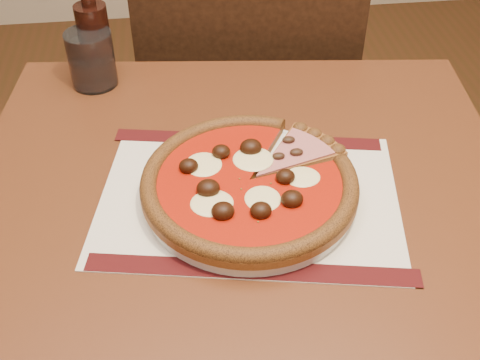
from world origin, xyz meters
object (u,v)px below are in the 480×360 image
water_glass (91,59)px  table (242,255)px  pizza (249,182)px  plate (249,192)px  chair_far (249,92)px  bottle (95,36)px

water_glass → table: bearing=-57.8°
table → pizza: (0.01, 0.01, 0.13)m
plate → pizza: (-0.00, -0.00, 0.02)m
chair_far → pizza: size_ratio=3.21×
chair_far → pizza: chair_far is taller
water_glass → bottle: 0.04m
table → chair_far: bearing=81.3°
table → bottle: 0.47m
table → water_glass: water_glass is taller
pizza → water_glass: bearing=124.6°
pizza → bottle: 0.44m
chair_far → plate: bearing=91.5°
chair_far → water_glass: chair_far is taller
plate → bottle: 0.44m
table → water_glass: 0.44m
table → bottle: bearing=119.0°
water_glass → bottle: size_ratio=0.52×
plate → pizza: pizza is taller
table → plate: plate is taller
chair_far → water_glass: (-0.31, -0.24, 0.25)m
pizza → water_glass: (-0.23, 0.34, 0.02)m
pizza → bottle: bearing=121.2°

